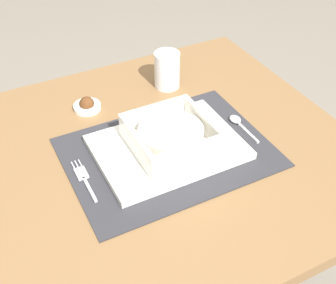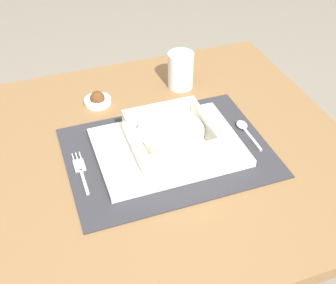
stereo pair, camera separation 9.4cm
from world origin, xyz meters
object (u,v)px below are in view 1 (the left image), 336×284
Objects in this scene: porridge_bowl at (171,137)px; fork at (83,177)px; spoon at (238,122)px; dining_table at (159,187)px; butter_knife at (230,131)px; condiment_saucer at (87,105)px; drinking_glass at (167,72)px.

fork is at bearing 178.06° from porridge_bowl.
porridge_bowl is at bearing -175.59° from spoon.
dining_table is 6.03× the size of butter_knife.
fork is 0.38m from spoon.
condiment_saucer is (-0.09, 0.21, 0.12)m from dining_table.
spoon is (0.20, -0.00, 0.12)m from dining_table.
spoon is (0.38, 0.01, 0.00)m from fork.
porridge_bowl reaches higher than butter_knife.
butter_knife is (0.15, -0.00, -0.04)m from porridge_bowl.
drinking_glass is at bearing 1.11° from condiment_saucer.
condiment_saucer is at bearing 139.70° from butter_knife.
butter_knife is 0.25m from drinking_glass.
fork is 1.94× the size of condiment_saucer.
porridge_bowl is (0.02, -0.02, 0.16)m from dining_table.
fork is at bearing -179.25° from butter_knife.
drinking_glass is at bearing 35.51° from fork.
porridge_bowl is 0.26m from drinking_glass.
spoon reaches higher than butter_knife.
porridge_bowl is 0.15m from butter_knife.
drinking_glass reaches higher than condiment_saucer.
fork is 1.19× the size of spoon.
porridge_bowl is 1.75× the size of drinking_glass.
spoon reaches higher than dining_table.
porridge_bowl is 1.54× the size of spoon.
drinking_glass is (-0.04, 0.24, 0.04)m from butter_knife.
butter_knife is (0.17, -0.02, 0.12)m from dining_table.
butter_knife is (0.34, -0.01, 0.00)m from fork.
dining_table is 6.58× the size of fork.
porridge_bowl is at bearing -3.39° from fork.
condiment_saucer is at bearing 111.85° from dining_table.
fork is 0.34m from butter_knife.
condiment_saucer is at bearing 67.44° from fork.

